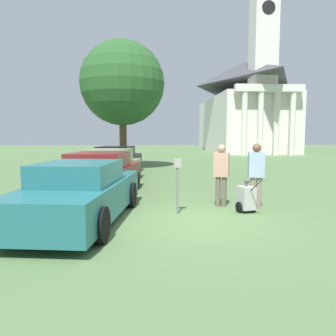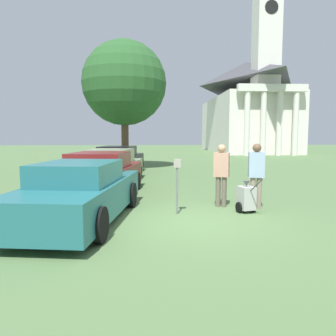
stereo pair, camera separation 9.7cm
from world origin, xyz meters
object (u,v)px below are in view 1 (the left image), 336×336
Objects in this scene: parked_car_sage at (110,168)px; parking_meter at (177,176)px; person_supervisor at (256,171)px; parked_car_maroon at (100,176)px; church at (244,103)px; parked_car_teal at (81,193)px; parked_car_black at (117,161)px; person_worker at (221,171)px; equipment_cart at (246,198)px.

parked_car_sage reaches higher than parking_meter.
person_supervisor is at bearing 13.04° from parking_meter.
parked_car_maroon is at bearing 131.21° from parking_meter.
parked_car_maroon is 32.78m from church.
parked_car_teal is 1.04× the size of parked_car_sage.
parked_car_maroon is 0.98× the size of parked_car_sage.
parking_meter is at bearing -67.14° from parked_car_black.
parked_car_teal is at bearing -82.20° from parked_car_black.
parked_car_teal is at bearing -112.56° from church.
church is at bearing 73.08° from parked_car_maroon.
church is at bearing 70.78° from parked_car_sage.
parked_car_maroon is 0.21× the size of church.
parked_car_maroon is 2.86m from parked_car_sage.
person_supervisor is at bearing -39.93° from parked_car_sage.
person_worker is 1.07m from equipment_cart.
parked_car_sage is at bearing 114.44° from equipment_cart.
parking_meter is 1.93m from equipment_cart.
parked_car_sage is 2.78× the size of person_supervisor.
parked_car_black is at bearing 102.90° from equipment_cart.
parked_car_black is (0.00, 3.10, 0.03)m from parked_car_sage.
church reaches higher than equipment_cart.
person_supervisor is (2.22, 0.51, 0.05)m from parking_meter.
parked_car_teal is 6.04m from parked_car_sage.
parked_car_maroon is 4.88× the size of equipment_cart.
parked_car_maroon reaches higher than parking_meter.
person_worker is at bearing -9.45° from person_supervisor.
equipment_cart is (0.51, -0.71, -0.63)m from person_worker.
equipment_cart is 33.74m from church.
church is (13.53, 23.43, 5.25)m from parked_car_black.
church is at bearing 75.24° from parked_car_teal.
parked_car_maroon is 3.52m from parking_meter.
parked_car_teal reaches higher than equipment_cart.
parked_car_maroon reaches higher than parked_car_teal.
parked_car_teal is 5.21× the size of equipment_cart.
person_worker reaches higher than parked_car_sage.
equipment_cart is (4.14, 0.64, -0.28)m from parked_car_teal.
person_worker is at bearing -44.42° from parked_car_sage.
parked_car_black is at bearing -43.24° from person_worker.
parking_meter reaches higher than equipment_cart.
parked_car_black is 2.98× the size of person_worker.
person_worker reaches higher than parking_meter.
parked_car_sage is 6.75m from person_supervisor.
person_worker is (3.63, -7.79, 0.32)m from parked_car_black.
person_supervisor reaches higher than parked_car_maroon.
parked_car_black is 8.60m from person_worker.
parked_car_sage reaches higher than parked_car_teal.
parked_car_black is at bearing -51.76° from person_supervisor.
person_worker is at bearing 28.20° from parked_car_teal.
parked_car_maroon is (0.00, 3.18, 0.02)m from parked_car_teal.
person_supervisor is (0.90, -0.30, 0.02)m from person_worker.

